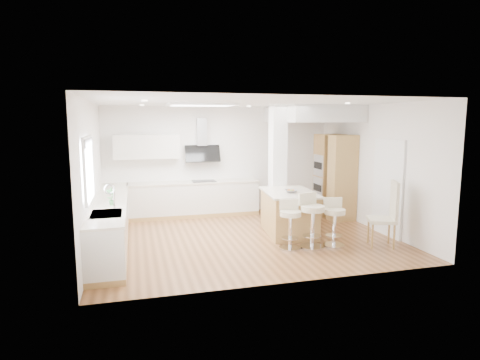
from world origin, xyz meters
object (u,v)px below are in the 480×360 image
object	(u,v)px
bar_stool_b	(312,217)
bar_stool_c	(334,219)
dining_chair	(388,212)
peninsula	(289,212)
bar_stool_a	(290,222)

from	to	relation	value
bar_stool_b	bar_stool_c	bearing A→B (deg)	-15.48
bar_stool_c	dining_chair	xyz separation A→B (m)	(0.98, -0.31, 0.16)
peninsula	bar_stool_b	world-z (taller)	bar_stool_b
bar_stool_b	dining_chair	xyz separation A→B (m)	(1.45, -0.32, 0.10)
bar_stool_a	bar_stool_b	distance (m)	0.43
peninsula	dining_chair	world-z (taller)	dining_chair
peninsula	bar_stool_a	bearing A→B (deg)	-104.15
bar_stool_a	bar_stool_b	xyz separation A→B (m)	(0.43, -0.05, 0.07)
bar_stool_b	bar_stool_c	xyz separation A→B (m)	(0.47, -0.01, -0.07)
bar_stool_a	bar_stool_c	bearing A→B (deg)	6.96
peninsula	bar_stool_b	size ratio (longest dim) A/B	1.55
peninsula	bar_stool_b	distance (m)	1.03
peninsula	dining_chair	size ratio (longest dim) A/B	1.27
peninsula	dining_chair	xyz separation A→B (m)	(1.52, -1.34, 0.22)
bar_stool_c	peninsula	bearing A→B (deg)	128.69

